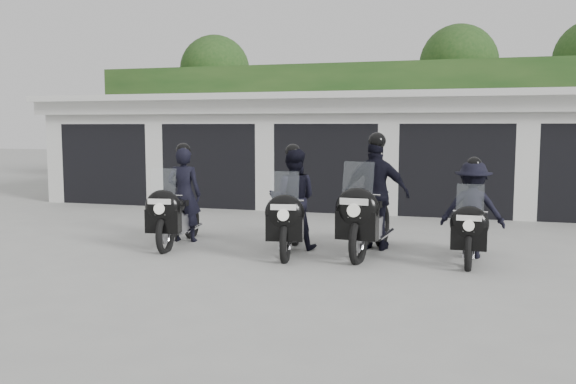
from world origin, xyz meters
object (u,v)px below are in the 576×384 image
(police_bike_b, at_px, (292,205))
(police_bike_d, at_px, (472,215))
(police_bike_a, at_px, (179,203))
(police_bike_c, at_px, (373,200))

(police_bike_b, relative_size, police_bike_d, 1.11)
(police_bike_a, height_order, police_bike_b, police_bike_b)
(police_bike_b, distance_m, police_bike_d, 2.97)
(police_bike_b, xyz_separation_m, police_bike_d, (2.96, 0.18, -0.07))
(police_bike_c, xyz_separation_m, police_bike_d, (1.61, -0.16, -0.17))
(police_bike_b, height_order, police_bike_d, police_bike_b)
(police_bike_a, bearing_deg, police_bike_d, -5.35)
(police_bike_a, bearing_deg, police_bike_b, -7.51)
(police_bike_a, height_order, police_bike_d, police_bike_a)
(police_bike_b, relative_size, police_bike_c, 0.90)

